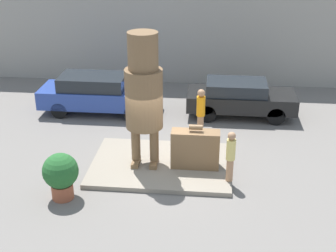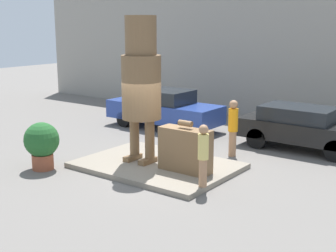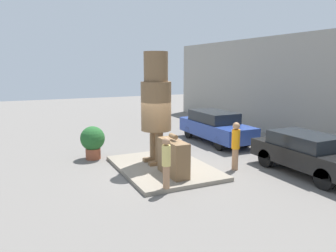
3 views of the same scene
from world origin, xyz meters
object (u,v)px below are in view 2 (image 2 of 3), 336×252
statue_figure (141,78)px  planter_pot (42,143)px  tourist (203,153)px  parked_car_blue (163,108)px  parked_car_black (302,127)px  giant_suitcase (185,150)px  worker_hivis (233,126)px

statue_figure → planter_pot: bearing=-136.3°
tourist → parked_car_blue: tourist is taller
statue_figure → planter_pot: size_ratio=3.05×
tourist → parked_car_black: size_ratio=0.37×
tourist → planter_pot: 4.87m
parked_car_black → planter_pot: 8.34m
giant_suitcase → planter_pot: 4.14m
giant_suitcase → worker_hivis: bearing=88.4°
parked_car_black → worker_hivis: (-1.47, -2.05, 0.20)m
planter_pot → worker_hivis: bearing=50.2°
giant_suitcase → parked_car_black: bearing=71.4°
parked_car_blue → planter_pot: 6.35m
tourist → planter_pot: size_ratio=1.15×
parked_car_black → planter_pot: size_ratio=3.07×
tourist → worker_hivis: 3.43m
tourist → planter_pot: bearing=-165.8°
tourist → parked_car_blue: bearing=135.2°
planter_pot → worker_hivis: 5.83m
parked_car_blue → tourist: bearing=-44.8°
giant_suitcase → parked_car_black: size_ratio=0.35×
giant_suitcase → planter_pot: bearing=-152.0°
parked_car_blue → parked_car_black: 5.67m
planter_pot → tourist: bearing=14.2°
giant_suitcase → parked_car_blue: (-4.13, 4.39, 0.07)m
giant_suitcase → tourist: bearing=-35.5°
worker_hivis → parked_car_blue: bearing=156.1°
statue_figure → parked_car_black: size_ratio=0.99×
giant_suitcase → planter_pot: size_ratio=1.08×
parked_car_blue → worker_hivis: 4.59m
parked_car_black → statue_figure: bearing=-124.5°
tourist → statue_figure: bearing=163.1°
worker_hivis → giant_suitcase: bearing=-91.6°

